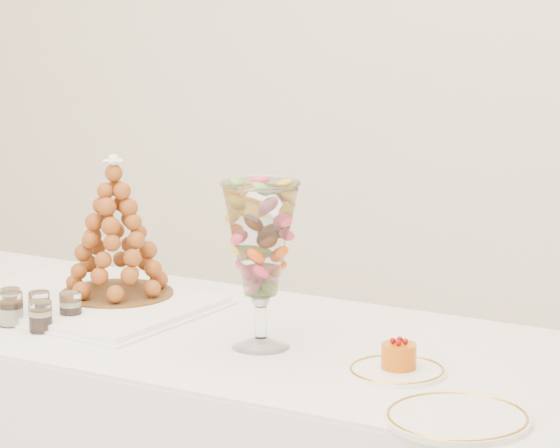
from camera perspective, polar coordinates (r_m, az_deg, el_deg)
The scene contains 11 objects.
lace_tray at distance 3.23m, azimuth -8.50°, elevation -3.36°, with size 0.58×0.43×0.02m, color white.
macaron_vase at distance 2.82m, azimuth -0.84°, elevation -0.75°, with size 0.16×0.16×0.36m.
cake_plate at distance 2.71m, azimuth 5.05°, elevation -6.34°, with size 0.20×0.20×0.01m, color white.
spare_plate at distance 2.46m, azimuth 7.64°, elevation -8.30°, with size 0.27×0.27×0.01m, color white.
verrine_a at distance 3.19m, azimuth -11.51°, elevation -3.29°, with size 0.05×0.05×0.06m, color white.
verrine_b at distance 3.13m, azimuth -10.31°, elevation -3.49°, with size 0.05×0.05×0.07m, color white.
verrine_c at distance 3.10m, azimuth -9.00°, elevation -3.55°, with size 0.05×0.05×0.07m, color white.
verrine_d at distance 3.10m, azimuth -11.51°, elevation -3.60°, with size 0.06×0.06×0.08m, color white.
verrine_e at distance 3.03m, azimuth -10.27°, elevation -3.94°, with size 0.05×0.05×0.07m, color white.
croquembouche at distance 3.22m, azimuth -7.11°, elevation -0.13°, with size 0.28×0.28×0.34m.
mousse_cake at distance 2.71m, azimuth 5.13°, elevation -5.66°, with size 0.07×0.07×0.06m.
Camera 1 is at (1.48, -2.23, 1.57)m, focal length 85.00 mm.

